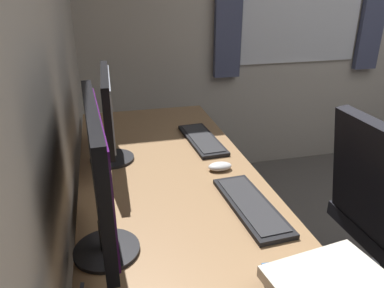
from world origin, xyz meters
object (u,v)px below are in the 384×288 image
drawer_pedestal (169,260)px  keyboard_main (251,206)px  monitor_primary (99,174)px  office_chair (382,229)px  monitor_secondary (108,111)px  mouse_main (220,166)px  keyboard_spare (202,139)px

drawer_pedestal → keyboard_main: keyboard_main is taller
monitor_primary → office_chair: monitor_primary is taller
monitor_primary → drawer_pedestal: bearing=-35.0°
monitor_primary → keyboard_main: 0.59m
drawer_pedestal → monitor_secondary: bearing=34.5°
monitor_secondary → office_chair: (-0.45, -1.15, -0.51)m
drawer_pedestal → monitor_secondary: 0.71m
monitor_primary → keyboard_main: size_ratio=1.28×
monitor_primary → monitor_secondary: bearing=-4.2°
drawer_pedestal → monitor_secondary: monitor_secondary is taller
mouse_main → keyboard_main: bearing=-176.8°
drawer_pedestal → office_chair: size_ratio=0.72×
drawer_pedestal → office_chair: bearing=-99.3°
keyboard_main → mouse_main: mouse_main is taller
monitor_secondary → mouse_main: bearing=-115.6°
monitor_secondary → mouse_main: monitor_secondary is taller
keyboard_main → monitor_primary: bearing=102.8°
keyboard_main → mouse_main: bearing=3.2°
keyboard_main → monitor_secondary: bearing=41.5°
drawer_pedestal → mouse_main: mouse_main is taller
drawer_pedestal → monitor_primary: monitor_primary is taller
keyboard_spare → office_chair: office_chair is taller
keyboard_spare → keyboard_main: bearing=-179.2°
keyboard_spare → monitor_secondary: bearing=103.4°
monitor_primary → keyboard_main: (0.12, -0.51, -0.26)m
monitor_primary → office_chair: size_ratio=0.57×
monitor_primary → keyboard_spare: monitor_primary is taller
keyboard_spare → mouse_main: 0.32m
monitor_primary → keyboard_main: monitor_primary is taller
drawer_pedestal → keyboard_spare: bearing=-32.7°
drawer_pedestal → keyboard_spare: keyboard_spare is taller
monitor_secondary → keyboard_spare: bearing=-76.6°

